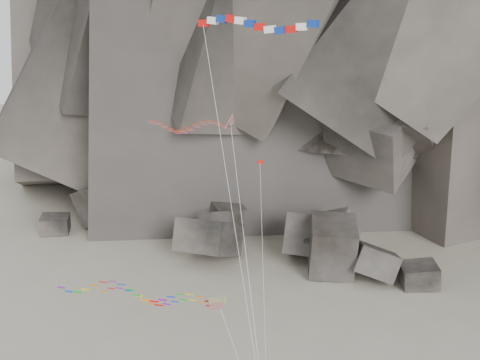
# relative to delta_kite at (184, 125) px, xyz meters

# --- Properties ---
(boulder_field) EXTENTS (58.97, 17.68, 8.96)m
(boulder_field) POSITION_rel_delta_kite_xyz_m (-1.49, 27.95, -21.76)
(boulder_field) COLOR #47423F
(boulder_field) RESTS_ON ground
(delta_kite) EXTENTS (13.61, 10.16, 24.28)m
(delta_kite) POSITION_rel_delta_kite_xyz_m (0.00, 0.00, 0.00)
(delta_kite) COLOR red
(delta_kite) RESTS_ON ground
(banner_kite) EXTENTS (9.90, 9.18, 32.05)m
(banner_kite) POSITION_rel_delta_kite_xyz_m (6.54, -1.34, 8.32)
(banner_kite) COLOR red
(banner_kite) RESTS_ON ground
(parafoil_kite) EXTENTS (19.73, 3.60, 10.53)m
(parafoil_kite) POSITION_rel_delta_kite_xyz_m (-2.75, -6.24, -13.01)
(parafoil_kite) COLOR #D6EA0D
(parafoil_kite) RESTS_ON ground
(pennant_kite) EXTENTS (2.84, 6.92, 20.91)m
(pennant_kite) POSITION_rel_delta_kite_xyz_m (7.92, -4.15, -7.78)
(pennant_kite) COLOR red
(pennant_kite) RESTS_ON ground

